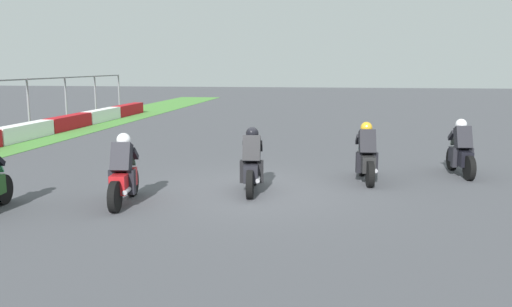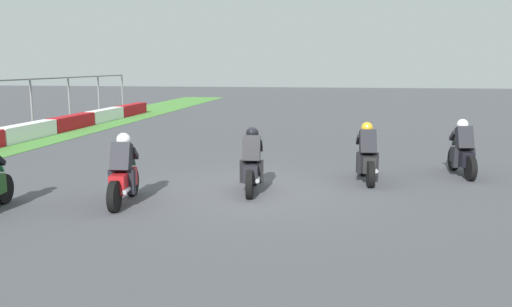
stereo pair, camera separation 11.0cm
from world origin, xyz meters
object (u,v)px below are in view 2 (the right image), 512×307
(rider_lane_c, at_px, (252,165))
(rider_lane_b, at_px, (367,157))
(rider_lane_a, at_px, (462,152))
(rider_lane_d, at_px, (123,175))

(rider_lane_c, bearing_deg, rider_lane_b, -65.40)
(rider_lane_a, relative_size, rider_lane_d, 1.00)
(rider_lane_d, bearing_deg, rider_lane_b, -66.97)
(rider_lane_c, bearing_deg, rider_lane_d, 115.38)
(rider_lane_a, xyz_separation_m, rider_lane_c, (-2.71, 5.26, 0.00))
(rider_lane_a, bearing_deg, rider_lane_c, 111.39)
(rider_lane_a, bearing_deg, rider_lane_d, 112.53)
(rider_lane_d, bearing_deg, rider_lane_c, -66.57)
(rider_lane_a, distance_m, rider_lane_b, 2.81)
(rider_lane_a, distance_m, rider_lane_d, 8.86)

